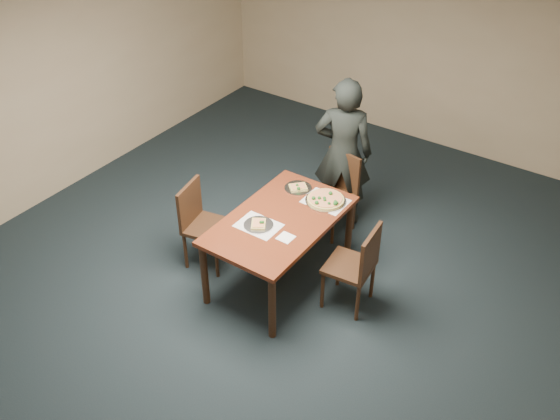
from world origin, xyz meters
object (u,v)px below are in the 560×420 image
Objects in this scene: dining_table at (280,226)px; pizza_pan at (326,200)px; slice_plate_far at (298,188)px; slice_plate_near at (259,224)px; diner at (343,153)px; chair_left at (201,220)px; chair_right at (357,264)px; chair_far at (337,188)px.

dining_table is 0.54m from pizza_pan.
slice_plate_far is at bearing 173.47° from pizza_pan.
slice_plate_near is at bearing -116.58° from dining_table.
diner is (-0.03, 1.24, 0.20)m from dining_table.
chair_left is 1.28m from pizza_pan.
chair_right is at bearing 102.09° from diner.
chair_far is 0.67m from pizza_pan.
dining_table is 1.65× the size of chair_left.
dining_table is 1.26m from diner.
diner reaches higher than slice_plate_near.
chair_far is at bearing 109.00° from pizza_pan.
chair_left is 1.00× the size of chair_right.
slice_plate_far is (-0.95, 0.44, 0.25)m from chair_right.
slice_plate_far is at bearing 57.30° from diner.
diner reaches higher than chair_left.
dining_table is 1.65× the size of chair_far.
slice_plate_far is (-0.14, 0.53, 0.10)m from dining_table.
slice_plate_far is (-0.35, 0.04, -0.01)m from pizza_pan.
chair_right is 1.07m from slice_plate_far.
slice_plate_near is (-0.91, -0.29, 0.25)m from chair_right.
dining_table is 0.56m from slice_plate_far.
pizza_pan is (0.20, -0.58, 0.26)m from chair_far.
diner is at bearing 91.33° from dining_table.
slice_plate_near and slice_plate_far have the same top height.
chair_right is at bearing -33.76° from pizza_pan.
dining_table is 1.65× the size of chair_right.
chair_far is 1.31m from slice_plate_near.
slice_plate_far reaches higher than dining_table.
pizza_pan is 0.35m from slice_plate_far.
slice_plate_near is (-0.31, -0.69, -0.01)m from pizza_pan.
slice_plate_far is at bearing 104.84° from dining_table.
pizza_pan reaches higher than slice_plate_far.
dining_table is 0.87m from chair_left.
chair_left is at bearing 37.45° from diner.
chair_left is (-0.84, -1.29, 0.00)m from chair_far.
chair_right is (0.80, -0.98, 0.00)m from chair_far.
chair_far reaches higher than slice_plate_far.
chair_far and chair_right have the same top height.
pizza_pan is (1.04, 0.70, 0.26)m from chair_left.
diner reaches higher than slice_plate_far.
diner is 6.15× the size of slice_plate_far.
chair_far is 1.00× the size of chair_left.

